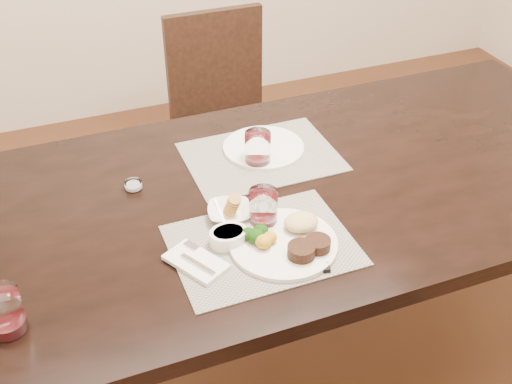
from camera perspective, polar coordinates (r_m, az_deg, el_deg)
name	(u,v)px	position (r m, az deg, el deg)	size (l,w,h in m)	color
ground_plane	(311,346)	(2.42, 4.95, -13.46)	(4.50, 4.50, 0.00)	#442416
dining_table	(323,199)	(1.96, 5.95, -0.67)	(2.00, 1.00, 0.75)	black
chair_far	(224,109)	(2.77, -2.86, 7.39)	(0.42, 0.42, 0.90)	black
placemat_near	(262,245)	(1.65, 0.55, -4.75)	(0.46, 0.34, 0.00)	gray
placemat_far	(261,157)	(1.99, 0.47, 3.15)	(0.46, 0.34, 0.00)	gray
dinner_plate	(289,240)	(1.64, 2.91, -4.28)	(0.28, 0.28, 0.05)	white
napkin_fork	(196,262)	(1.60, -5.36, -6.19)	(0.15, 0.18, 0.02)	white
steak_knife	(318,252)	(1.63, 5.57, -5.36)	(0.05, 0.22, 0.01)	silver
cracker_bowl	(230,212)	(1.73, -2.37, -1.78)	(0.15, 0.15, 0.05)	white
sauce_ramekin	(228,236)	(1.65, -2.47, -3.95)	(0.10, 0.15, 0.08)	white
wine_glass_near	(263,210)	(1.69, 0.64, -1.59)	(0.08, 0.08, 0.11)	white
far_plate	(264,147)	(2.02, 0.68, 3.98)	(0.25, 0.25, 0.01)	white
wine_glass_far	(258,150)	(1.93, 0.15, 3.72)	(0.08, 0.08, 0.11)	white
wine_glass_side	(5,313)	(1.52, -21.43, -10.02)	(0.08, 0.08, 0.11)	white
salt_cellar	(133,185)	(1.88, -10.86, 0.57)	(0.05, 0.05, 0.02)	white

